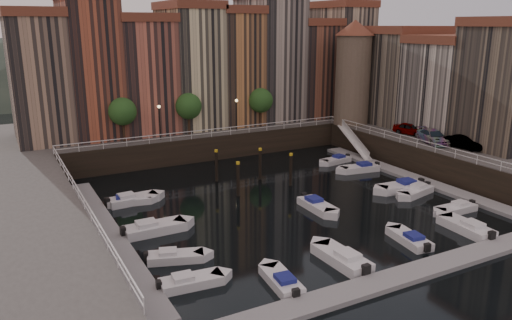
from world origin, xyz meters
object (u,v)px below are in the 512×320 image
mooring_pilings (251,170)px  car_a (410,130)px  corner_tower (353,71)px  boat_left_0 (190,282)px  boat_left_2 (153,228)px  car_b (464,143)px  car_c (433,137)px  gangway (354,140)px  boat_left_1 (174,257)px

mooring_pilings → car_a: size_ratio=1.56×
corner_tower → car_a: size_ratio=3.26×
boat_left_0 → boat_left_2: boat_left_2 is taller
boat_left_2 → car_a: car_a is taller
car_b → car_c: size_ratio=0.85×
car_b → car_c: (-0.98, 3.49, 0.03)m
gangway → car_a: car_a is taller
corner_tower → gangway: corner_tower is taller
mooring_pilings → boat_left_0: size_ratio=1.51×
gangway → car_c: 10.19m
car_a → car_b: car_b is taller
boat_left_0 → boat_left_2: 9.36m
boat_left_1 → corner_tower: bearing=52.5°
car_b → gangway: bearing=99.0°
gangway → car_c: size_ratio=1.60×
gangway → car_b: 13.75m
gangway → car_b: car_b is taller
gangway → car_a: (4.77, -4.75, 1.80)m
boat_left_2 → car_a: bearing=11.2°
car_a → car_c: (-1.04, -4.56, 0.03)m
gangway → boat_left_0: gangway is taller
corner_tower → car_b: corner_tower is taller
corner_tower → boat_left_2: 38.04m
car_b → boat_left_1: bearing=176.4°
boat_left_1 → boat_left_2: boat_left_2 is taller
mooring_pilings → car_a: car_a is taller
corner_tower → mooring_pilings: corner_tower is taller
boat_left_1 → car_b: (34.83, 4.66, 3.41)m
boat_left_0 → car_a: (35.18, 16.59, 3.39)m
gangway → boat_left_0: size_ratio=1.91×
mooring_pilings → boat_left_1: bearing=-135.4°
boat_left_0 → car_c: (34.15, 12.03, 3.42)m
car_b → car_a: bearing=78.3°
boat_left_2 → car_b: size_ratio=1.18×
boat_left_2 → car_c: size_ratio=1.00×
boat_left_1 → car_a: bearing=38.9°
gangway → car_b: bearing=-69.8°
boat_left_1 → boat_left_0: bearing=-75.5°
car_a → car_c: car_c is taller
gangway → corner_tower: bearing=57.2°
car_a → boat_left_1: bearing=-174.6°
car_a → corner_tower: bearing=86.9°
corner_tower → car_a: corner_tower is taller
mooring_pilings → boat_left_0: (-13.12, -16.53, -1.32)m
boat_left_1 → car_c: 34.99m
boat_left_0 → car_b: size_ratio=0.99×
boat_left_0 → boat_left_1: 3.89m
gangway → boat_left_1: gangway is taller
boat_left_0 → car_c: 36.36m
car_c → car_a: bearing=94.7°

